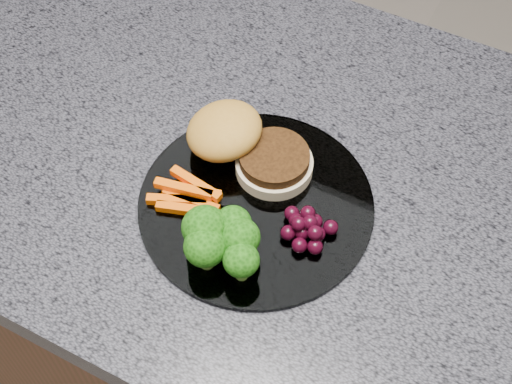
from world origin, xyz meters
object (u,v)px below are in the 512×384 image
at_px(plate, 256,204).
at_px(grape_bunch, 307,228).
at_px(island_cabinet, 214,304).
at_px(burger, 242,144).

height_order(plate, grape_bunch, grape_bunch).
bearing_deg(grape_bunch, island_cabinet, 157.18).
height_order(burger, grape_bunch, burger).
bearing_deg(burger, island_cabinet, 161.14).
height_order(island_cabinet, burger, burger).
distance_m(island_cabinet, plate, 0.49).
xyz_separation_m(island_cabinet, plate, (0.12, -0.07, 0.47)).
bearing_deg(burger, grape_bunch, -37.20).
height_order(island_cabinet, plate, plate).
relative_size(burger, grape_bunch, 2.67).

